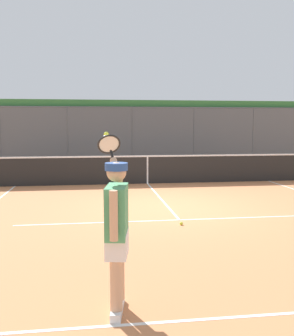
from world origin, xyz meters
The scene contains 6 objects.
ground_plane centered at (0.00, 0.00, 0.00)m, with size 60.00×60.00×0.00m, color #C67A4C.
court_line_markings centered at (0.00, 1.60, 0.00)m, with size 8.76×9.11×0.01m.
fence_backdrop centered at (0.00, -9.76, 1.56)m, with size 21.05×1.37×3.15m.
tennis_net centered at (0.00, -3.78, 0.49)m, with size 11.26×0.09×1.07m.
tennis_player centered at (1.53, 5.00, 0.95)m, with size 0.34×1.40×1.92m.
tennis_ball_near_baseline centered at (0.05, 1.62, 0.03)m, with size 0.07×0.07×0.07m, color #C1D138.
Camera 1 is at (1.74, 8.96, 2.03)m, focal length 40.88 mm.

